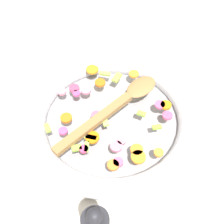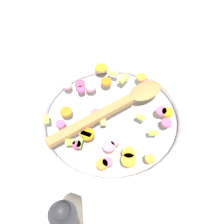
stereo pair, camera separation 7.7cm
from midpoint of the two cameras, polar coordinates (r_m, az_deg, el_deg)
The scene contains 4 objects.
ground_plane at distance 0.81m, azimuth 2.72°, elevation -2.33°, with size 4.00×4.00×0.00m, color beige.
skillet at distance 0.79m, azimuth 2.78°, elevation -1.42°, with size 0.43×0.43×0.05m.
chopped_vegetables at distance 0.76m, azimuth 2.30°, elevation -0.78°, with size 0.34×0.32×0.01m.
wooden_spoon at distance 0.76m, azimuth 4.20°, elevation 1.13°, with size 0.23×0.28×0.01m.
Camera 2 is at (0.46, 0.03, 0.66)m, focal length 50.00 mm.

